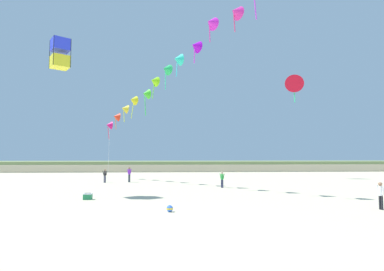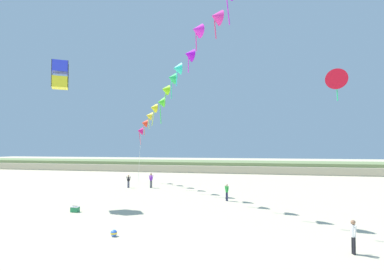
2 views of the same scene
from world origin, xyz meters
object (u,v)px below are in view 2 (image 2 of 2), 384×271
(person_near_left, at_px, (151,179))
(person_mid_center, at_px, (353,234))
(large_kite_mid_trail, at_px, (60,75))
(beach_ball, at_px, (114,233))
(person_far_left, at_px, (128,180))
(large_kite_low_lead, at_px, (337,80))
(person_near_right, at_px, (227,191))
(beach_cooler, at_px, (75,209))

(person_near_left, distance_m, person_mid_center, 25.25)
(large_kite_mid_trail, distance_m, beach_ball, 15.42)
(large_kite_mid_trail, bearing_deg, person_near_left, 72.62)
(person_mid_center, distance_m, person_far_left, 26.75)
(large_kite_low_lead, bearing_deg, person_near_left, -167.82)
(large_kite_low_lead, distance_m, beach_ball, 31.58)
(large_kite_mid_trail, relative_size, beach_ball, 6.30)
(person_near_right, bearing_deg, beach_ball, -111.84)
(person_near_right, xyz_separation_m, large_kite_low_lead, (12.03, 11.36, 12.06))
(person_near_right, relative_size, person_far_left, 1.01)
(person_near_right, distance_m, person_mid_center, 14.06)
(person_near_right, xyz_separation_m, beach_cooler, (-10.61, -7.12, -0.68))
(person_mid_center, distance_m, large_kite_mid_trail, 23.91)
(person_far_left, relative_size, beach_ball, 4.22)
(person_mid_center, height_order, large_kite_low_lead, large_kite_low_lead)
(person_near_left, height_order, large_kite_low_lead, large_kite_low_lead)
(beach_cooler, bearing_deg, person_near_left, 86.49)
(person_far_left, height_order, beach_cooler, person_far_left)
(person_near_right, distance_m, beach_cooler, 12.79)
(person_far_left, relative_size, large_kite_low_lead, 0.40)
(person_near_left, distance_m, large_kite_mid_trail, 15.96)
(person_near_right, bearing_deg, beach_cooler, -146.13)
(large_kite_low_lead, distance_m, large_kite_mid_trail, 30.51)
(person_mid_center, bearing_deg, large_kite_mid_trail, 161.42)
(person_far_left, distance_m, beach_ball, 19.76)
(large_kite_low_lead, relative_size, beach_ball, 10.62)
(beach_cooler, bearing_deg, person_far_left, 97.83)
(person_near_left, distance_m, large_kite_low_lead, 25.28)
(person_mid_center, bearing_deg, large_kite_low_lead, 78.11)
(large_kite_low_lead, bearing_deg, person_far_left, -167.96)
(person_near_right, relative_size, beach_ball, 4.26)
(large_kite_mid_trail, bearing_deg, person_near_right, 21.25)
(person_mid_center, bearing_deg, person_far_left, 136.81)
(person_near_left, relative_size, beach_cooler, 3.03)
(person_near_right, distance_m, beach_ball, 13.04)
(person_near_right, xyz_separation_m, person_far_left, (-12.43, 6.15, -0.01))
(large_kite_mid_trail, relative_size, beach_cooler, 3.95)
(large_kite_low_lead, xyz_separation_m, beach_cooler, (-22.63, -18.48, -12.74))
(person_mid_center, xyz_separation_m, beach_cooler, (-17.68, 5.04, -0.68))
(person_far_left, bearing_deg, person_near_right, -26.32)
(person_near_left, relative_size, large_kite_mid_trail, 0.77)
(person_near_right, height_order, large_kite_mid_trail, large_kite_mid_trail)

